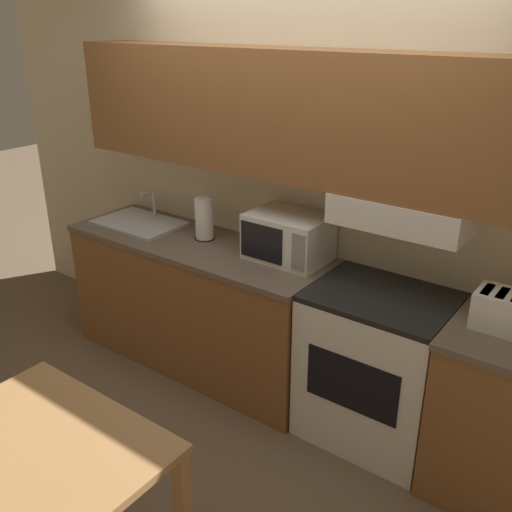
% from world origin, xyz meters
% --- Properties ---
extents(ground_plane, '(16.00, 16.00, 0.00)m').
position_xyz_m(ground_plane, '(0.00, 0.00, 0.00)').
color(ground_plane, brown).
extents(wall_back, '(5.48, 0.38, 2.55)m').
position_xyz_m(wall_back, '(0.02, -0.07, 1.51)').
color(wall_back, beige).
rests_on(wall_back, ground_plane).
extents(lower_counter_main, '(1.86, 0.63, 0.90)m').
position_xyz_m(lower_counter_main, '(-0.62, -0.31, 0.45)').
color(lower_counter_main, brown).
rests_on(lower_counter_main, ground_plane).
extents(lower_counter_right_stub, '(0.48, 0.63, 0.90)m').
position_xyz_m(lower_counter_right_stub, '(1.31, -0.31, 0.45)').
color(lower_counter_right_stub, brown).
rests_on(lower_counter_right_stub, ground_plane).
extents(stove_range, '(0.74, 0.60, 0.90)m').
position_xyz_m(stove_range, '(0.69, -0.30, 0.45)').
color(stove_range, white).
rests_on(stove_range, ground_plane).
extents(microwave, '(0.47, 0.35, 0.28)m').
position_xyz_m(microwave, '(0.02, -0.19, 1.04)').
color(microwave, white).
rests_on(microwave, lower_counter_main).
extents(toaster, '(0.30, 0.20, 0.18)m').
position_xyz_m(toaster, '(1.30, -0.28, 0.99)').
color(toaster, white).
rests_on(toaster, lower_counter_right_stub).
extents(sink_basin, '(0.60, 0.41, 0.22)m').
position_xyz_m(sink_basin, '(-1.15, -0.31, 0.92)').
color(sink_basin, '#B7BABF').
rests_on(sink_basin, lower_counter_main).
extents(paper_towel_roll, '(0.14, 0.14, 0.28)m').
position_xyz_m(paper_towel_roll, '(-0.61, -0.24, 1.04)').
color(paper_towel_roll, black).
rests_on(paper_towel_roll, lower_counter_main).
extents(dining_table, '(0.97, 0.69, 0.72)m').
position_xyz_m(dining_table, '(0.02, -1.93, 0.61)').
color(dining_table, '#B27F4C').
rests_on(dining_table, ground_plane).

